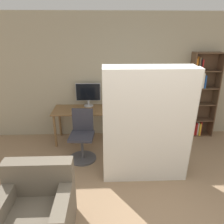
% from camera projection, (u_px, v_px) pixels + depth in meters
% --- Properties ---
extents(wall_back, '(8.00, 0.06, 2.70)m').
position_uv_depth(wall_back, '(132.00, 77.00, 4.84)').
color(wall_back, tan).
rests_on(wall_back, ground).
extents(desk, '(1.38, 0.66, 0.74)m').
position_uv_depth(desk, '(86.00, 113.00, 4.71)').
color(desk, brown).
rests_on(desk, ground).
extents(monitor, '(0.54, 0.21, 0.52)m').
position_uv_depth(monitor, '(88.00, 93.00, 4.77)').
color(monitor, '#B7B7BC').
rests_on(monitor, desk).
extents(office_chair, '(0.52, 0.52, 0.96)m').
position_uv_depth(office_chair, '(82.00, 139.00, 4.13)').
color(office_chair, '#4C4C51').
rests_on(office_chair, ground).
extents(bookshelf, '(0.61, 0.29, 1.90)m').
position_uv_depth(bookshelf, '(198.00, 98.00, 4.92)').
color(bookshelf, brown).
rests_on(bookshelf, ground).
extents(mattress_near, '(1.36, 0.28, 1.86)m').
position_uv_depth(mattress_near, '(148.00, 129.00, 3.29)').
color(mattress_near, silver).
rests_on(mattress_near, ground).
extents(mattress_far, '(1.36, 0.26, 1.86)m').
position_uv_depth(mattress_far, '(145.00, 123.00, 3.51)').
color(mattress_far, silver).
rests_on(mattress_far, ground).
extents(armchair, '(0.85, 0.80, 0.85)m').
position_uv_depth(armchair, '(37.00, 210.00, 2.59)').
color(armchair, '#665B4C').
rests_on(armchair, ground).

